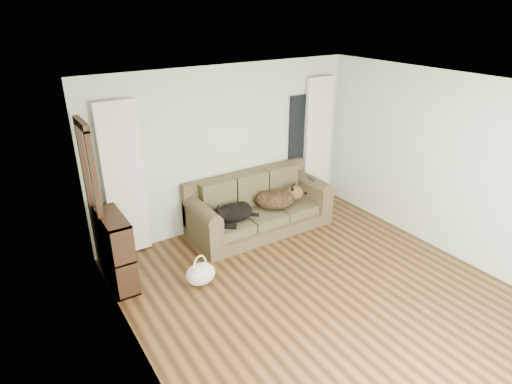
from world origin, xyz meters
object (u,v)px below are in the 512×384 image
bookshelf (116,250)px  dog_shepherd (277,199)px  tote_bag (200,273)px  dog_black_lab (232,213)px  sofa (260,204)px

bookshelf → dog_shepherd: bearing=4.6°
tote_bag → dog_shepherd: bearing=23.5°
dog_black_lab → bookshelf: bookshelf is taller
dog_shepherd → bookshelf: bookshelf is taller
dog_black_lab → dog_shepherd: (0.85, 0.02, 0.01)m
sofa → bookshelf: bearing=-174.6°
dog_shepherd → bookshelf: (-2.66, -0.17, 0.01)m
sofa → tote_bag: 1.72m
sofa → bookshelf: (-2.37, -0.22, 0.05)m
dog_shepherd → bookshelf: 2.67m
sofa → dog_shepherd: size_ratio=3.35×
dog_shepherd → tote_bag: 1.96m
dog_black_lab → tote_bag: dog_black_lab is taller
dog_black_lab → tote_bag: 1.23m
tote_bag → bookshelf: bookshelf is taller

